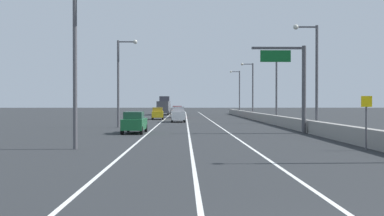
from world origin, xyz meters
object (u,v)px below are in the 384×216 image
at_px(lamp_post_left_near, 80,54).
at_px(lamp_post_left_mid, 121,77).
at_px(overhead_sign_gantry, 295,78).
at_px(car_green_2, 134,122).
at_px(car_yellow_0, 158,113).
at_px(car_white_3, 178,114).
at_px(box_truck, 164,106).
at_px(lamp_post_right_second, 314,70).
at_px(car_red_1, 177,112).
at_px(lamp_post_right_fifth, 238,89).
at_px(lamp_post_right_fourth, 251,86).
at_px(lamp_post_right_third, 274,81).
at_px(speed_advisory_sign, 366,119).

xyz_separation_m(lamp_post_left_near, lamp_post_left_mid, (-0.80, 22.52, 0.00)).
distance_m(overhead_sign_gantry, car_green_2, 14.32).
bearing_deg(car_yellow_0, car_white_3, -71.04).
height_order(lamp_post_left_near, box_truck, lamp_post_left_near).
bearing_deg(lamp_post_right_second, lamp_post_left_near, -142.92).
bearing_deg(car_white_3, car_red_1, 91.37).
bearing_deg(car_red_1, lamp_post_left_near, -94.99).
bearing_deg(car_white_3, car_yellow_0, 108.96).
relative_size(lamp_post_right_fifth, lamp_post_left_near, 1.00).
height_order(lamp_post_right_fourth, lamp_post_right_fifth, same).
relative_size(lamp_post_right_fifth, box_truck, 1.00).
distance_m(lamp_post_right_third, car_white_3, 13.62).
relative_size(lamp_post_right_fourth, lamp_post_left_mid, 1.00).
bearing_deg(box_truck, car_red_1, -80.64).
distance_m(lamp_post_right_second, car_green_2, 15.92).
distance_m(overhead_sign_gantry, lamp_post_right_fifth, 56.00).
height_order(lamp_post_right_fourth, lamp_post_left_near, same).
distance_m(lamp_post_right_second, lamp_post_right_fourth, 37.53).
xyz_separation_m(speed_advisory_sign, lamp_post_right_second, (1.03, 13.87, 3.61)).
bearing_deg(lamp_post_right_second, lamp_post_left_mid, 151.13).
relative_size(overhead_sign_gantry, lamp_post_right_fifth, 0.81).
bearing_deg(lamp_post_right_third, box_truck, 111.22).
bearing_deg(car_white_3, lamp_post_right_third, -19.36).
xyz_separation_m(lamp_post_right_second, lamp_post_left_mid, (-17.69, 9.75, 0.00)).
distance_m(lamp_post_right_third, lamp_post_left_near, 35.94).
relative_size(car_white_3, box_truck, 0.51).
bearing_deg(lamp_post_left_mid, lamp_post_right_fifth, 68.93).
bearing_deg(lamp_post_left_near, car_yellow_0, 87.78).
bearing_deg(lamp_post_right_fourth, lamp_post_left_near, -108.76).
distance_m(lamp_post_right_fifth, car_green_2, 57.96).
relative_size(overhead_sign_gantry, car_yellow_0, 1.59).
bearing_deg(lamp_post_right_second, speed_advisory_sign, -94.24).
height_order(lamp_post_right_fifth, car_white_3, lamp_post_right_fifth).
relative_size(overhead_sign_gantry, lamp_post_right_third, 0.81).
height_order(lamp_post_right_second, lamp_post_right_fifth, same).
xyz_separation_m(lamp_post_right_fifth, car_red_1, (-12.48, -15.83, -4.35)).
distance_m(lamp_post_right_second, car_red_1, 42.49).
relative_size(speed_advisory_sign, car_white_3, 0.64).
distance_m(overhead_sign_gantry, lamp_post_right_fourth, 37.25).
distance_m(lamp_post_left_near, car_red_1, 53.60).
xyz_separation_m(lamp_post_right_third, lamp_post_left_mid, (-18.05, -9.01, 0.00)).
height_order(lamp_post_right_third, lamp_post_right_fifth, same).
bearing_deg(overhead_sign_gantry, lamp_post_left_near, -139.68).
relative_size(lamp_post_right_fourth, car_yellow_0, 1.97).
height_order(car_yellow_0, car_white_3, car_white_3).
bearing_deg(lamp_post_left_near, lamp_post_right_fourth, 71.24).
height_order(lamp_post_right_second, lamp_post_left_mid, same).
distance_m(overhead_sign_gantry, car_red_1, 41.72).
relative_size(lamp_post_right_fourth, car_green_2, 1.99).
height_order(lamp_post_right_fifth, car_red_1, lamp_post_right_fifth).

